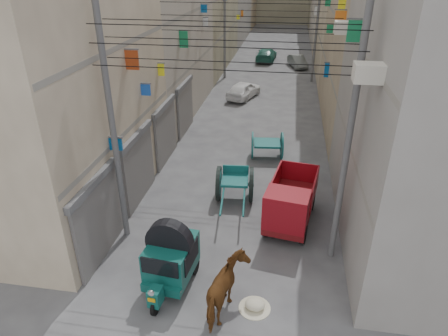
% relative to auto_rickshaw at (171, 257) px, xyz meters
% --- Properties ---
extents(shutters_left, '(0.18, 14.40, 2.88)m').
position_rel_auto_rickshaw_xyz_m(shutters_left, '(-2.62, 6.49, 0.48)').
color(shutters_left, '#525257').
rests_on(shutters_left, ground).
extents(signboards, '(8.22, 40.52, 5.67)m').
position_rel_auto_rickshaw_xyz_m(signboards, '(1.29, 17.78, 2.42)').
color(signboards, orange).
rests_on(signboards, ground).
extents(ac_units, '(0.70, 6.55, 3.35)m').
position_rel_auto_rickshaw_xyz_m(ac_units, '(4.95, 3.79, 6.42)').
color(ac_units, beige).
rests_on(ac_units, ground).
extents(utility_poles, '(7.40, 22.20, 8.00)m').
position_rel_auto_rickshaw_xyz_m(utility_poles, '(1.30, 13.12, 2.99)').
color(utility_poles, '#565658').
rests_on(utility_poles, ground).
extents(overhead_cables, '(7.40, 22.52, 1.12)m').
position_rel_auto_rickshaw_xyz_m(overhead_cables, '(1.30, 10.52, 5.76)').
color(overhead_cables, black).
rests_on(overhead_cables, ground).
extents(auto_rickshaw, '(1.56, 2.49, 1.71)m').
position_rel_auto_rickshaw_xyz_m(auto_rickshaw, '(0.00, 0.00, 0.00)').
color(auto_rickshaw, black).
rests_on(auto_rickshaw, ground).
extents(tonga_cart, '(1.60, 3.26, 1.43)m').
position_rel_auto_rickshaw_xyz_m(tonga_cart, '(1.22, 5.11, -0.26)').
color(tonga_cart, black).
rests_on(tonga_cart, ground).
extents(mini_truck, '(2.02, 3.58, 1.90)m').
position_rel_auto_rickshaw_xyz_m(mini_truck, '(3.43, 3.47, -0.10)').
color(mini_truck, black).
rests_on(mini_truck, ground).
extents(second_cart, '(1.67, 1.52, 1.35)m').
position_rel_auto_rickshaw_xyz_m(second_cart, '(2.25, 9.26, -0.29)').
color(second_cart, '#145A58').
rests_on(second_cart, ground).
extents(feed_sack, '(0.57, 0.46, 0.29)m').
position_rel_auto_rickshaw_xyz_m(feed_sack, '(2.59, -0.62, -0.87)').
color(feed_sack, beige).
rests_on(feed_sack, ground).
extents(horse, '(1.13, 2.03, 1.63)m').
position_rel_auto_rickshaw_xyz_m(horse, '(1.83, -0.88, -0.19)').
color(horse, brown).
rests_on(horse, ground).
extents(distant_car_white, '(2.47, 3.81, 1.21)m').
position_rel_auto_rickshaw_xyz_m(distant_car_white, '(-0.06, 18.86, -0.41)').
color(distant_car_white, white).
rests_on(distant_car_white, ground).
extents(distant_car_grey, '(2.03, 3.43, 1.07)m').
position_rel_auto_rickshaw_xyz_m(distant_car_grey, '(3.74, 28.96, -0.48)').
color(distant_car_grey, '#595E5C').
rests_on(distant_car_grey, ground).
extents(distant_car_green, '(1.98, 4.35, 1.23)m').
position_rel_auto_rickshaw_xyz_m(distant_car_green, '(0.70, 31.23, -0.39)').
color(distant_car_green, '#226554').
rests_on(distant_car_green, ground).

